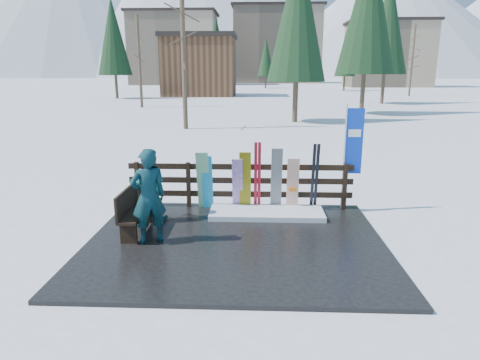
{
  "coord_description": "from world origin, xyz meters",
  "views": [
    {
      "loc": [
        0.43,
        -8.13,
        3.42
      ],
      "look_at": [
        0.05,
        1.0,
        1.1
      ],
      "focal_mm": 32.0,
      "sensor_mm": 36.0,
      "label": 1
    }
  ],
  "objects_px": {
    "snowboard_1": "(203,181)",
    "snowboard_2": "(245,181)",
    "snowboard_4": "(276,179)",
    "snowboard_5": "(293,185)",
    "snowboard_0": "(207,183)",
    "snowboard_3": "(237,184)",
    "person_front": "(148,197)",
    "bench": "(133,209)",
    "person_back": "(148,185)",
    "rental_flag": "(352,145)"
  },
  "relations": [
    {
      "from": "snowboard_5",
      "to": "person_front",
      "type": "height_order",
      "value": "person_front"
    },
    {
      "from": "snowboard_4",
      "to": "rental_flag",
      "type": "xyz_separation_m",
      "value": [
        1.82,
        0.27,
        0.81
      ]
    },
    {
      "from": "bench",
      "to": "snowboard_3",
      "type": "relative_size",
      "value": 1.11
    },
    {
      "from": "person_front",
      "to": "snowboard_1",
      "type": "bearing_deg",
      "value": -137.75
    },
    {
      "from": "person_back",
      "to": "snowboard_1",
      "type": "bearing_deg",
      "value": -152.77
    },
    {
      "from": "person_front",
      "to": "snowboard_4",
      "type": "bearing_deg",
      "value": -167.65
    },
    {
      "from": "snowboard_3",
      "to": "person_front",
      "type": "xyz_separation_m",
      "value": [
        -1.66,
        -2.12,
        0.29
      ]
    },
    {
      "from": "snowboard_0",
      "to": "person_back",
      "type": "xyz_separation_m",
      "value": [
        -1.25,
        -0.8,
        0.14
      ]
    },
    {
      "from": "snowboard_3",
      "to": "rental_flag",
      "type": "xyz_separation_m",
      "value": [
        2.77,
        0.27,
        0.94
      ]
    },
    {
      "from": "person_front",
      "to": "rental_flag",
      "type": "bearing_deg",
      "value": -178.43
    },
    {
      "from": "snowboard_3",
      "to": "rental_flag",
      "type": "bearing_deg",
      "value": 5.56
    },
    {
      "from": "snowboard_5",
      "to": "person_front",
      "type": "relative_size",
      "value": 0.7
    },
    {
      "from": "snowboard_2",
      "to": "person_back",
      "type": "xyz_separation_m",
      "value": [
        -2.18,
        -0.8,
        0.1
      ]
    },
    {
      "from": "snowboard_3",
      "to": "person_back",
      "type": "distance_m",
      "value": 2.16
    },
    {
      "from": "bench",
      "to": "snowboard_3",
      "type": "xyz_separation_m",
      "value": [
        2.15,
        1.61,
        0.15
      ]
    },
    {
      "from": "person_back",
      "to": "snowboard_3",
      "type": "bearing_deg",
      "value": -165.79
    },
    {
      "from": "person_back",
      "to": "person_front",
      "type": "bearing_deg",
      "value": 96.6
    },
    {
      "from": "snowboard_0",
      "to": "snowboard_5",
      "type": "relative_size",
      "value": 1.06
    },
    {
      "from": "bench",
      "to": "snowboard_3",
      "type": "height_order",
      "value": "snowboard_3"
    },
    {
      "from": "snowboard_2",
      "to": "snowboard_4",
      "type": "distance_m",
      "value": 0.76
    },
    {
      "from": "bench",
      "to": "person_front",
      "type": "bearing_deg",
      "value": -46.02
    },
    {
      "from": "snowboard_5",
      "to": "bench",
      "type": "bearing_deg",
      "value": -155.25
    },
    {
      "from": "snowboard_5",
      "to": "rental_flag",
      "type": "xyz_separation_m",
      "value": [
        1.42,
        0.27,
        0.94
      ]
    },
    {
      "from": "snowboard_1",
      "to": "person_front",
      "type": "relative_size",
      "value": 0.81
    },
    {
      "from": "snowboard_1",
      "to": "snowboard_2",
      "type": "height_order",
      "value": "snowboard_1"
    },
    {
      "from": "person_front",
      "to": "person_back",
      "type": "height_order",
      "value": "person_front"
    },
    {
      "from": "snowboard_1",
      "to": "person_front",
      "type": "distance_m",
      "value": 2.28
    },
    {
      "from": "bench",
      "to": "snowboard_4",
      "type": "distance_m",
      "value": 3.5
    },
    {
      "from": "snowboard_0",
      "to": "snowboard_1",
      "type": "bearing_deg",
      "value": 180.0
    },
    {
      "from": "snowboard_3",
      "to": "person_front",
      "type": "distance_m",
      "value": 2.7
    },
    {
      "from": "snowboard_1",
      "to": "snowboard_4",
      "type": "distance_m",
      "value": 1.79
    },
    {
      "from": "snowboard_5",
      "to": "person_back",
      "type": "bearing_deg",
      "value": -166.46
    },
    {
      "from": "person_front",
      "to": "snowboard_5",
      "type": "bearing_deg",
      "value": -171.58
    },
    {
      "from": "bench",
      "to": "snowboard_3",
      "type": "distance_m",
      "value": 2.69
    },
    {
      "from": "snowboard_3",
      "to": "person_front",
      "type": "height_order",
      "value": "person_front"
    },
    {
      "from": "bench",
      "to": "snowboard_5",
      "type": "height_order",
      "value": "snowboard_5"
    },
    {
      "from": "bench",
      "to": "person_back",
      "type": "relative_size",
      "value": 0.9
    },
    {
      "from": "snowboard_4",
      "to": "snowboard_2",
      "type": "bearing_deg",
      "value": 180.0
    },
    {
      "from": "snowboard_0",
      "to": "person_front",
      "type": "bearing_deg",
      "value": -113.42
    },
    {
      "from": "snowboard_0",
      "to": "snowboard_2",
      "type": "relative_size",
      "value": 0.95
    },
    {
      "from": "snowboard_2",
      "to": "person_back",
      "type": "distance_m",
      "value": 2.33
    },
    {
      "from": "bench",
      "to": "snowboard_4",
      "type": "xyz_separation_m",
      "value": [
        3.1,
        1.61,
        0.28
      ]
    },
    {
      "from": "rental_flag",
      "to": "bench",
      "type": "bearing_deg",
      "value": -159.08
    },
    {
      "from": "snowboard_2",
      "to": "rental_flag",
      "type": "bearing_deg",
      "value": 5.96
    },
    {
      "from": "snowboard_0",
      "to": "rental_flag",
      "type": "height_order",
      "value": "rental_flag"
    },
    {
      "from": "snowboard_0",
      "to": "snowboard_3",
      "type": "bearing_deg",
      "value": 0.0
    },
    {
      "from": "snowboard_0",
      "to": "person_front",
      "type": "xyz_separation_m",
      "value": [
        -0.92,
        -2.12,
        0.25
      ]
    },
    {
      "from": "snowboard_4",
      "to": "person_back",
      "type": "distance_m",
      "value": 3.05
    },
    {
      "from": "rental_flag",
      "to": "snowboard_2",
      "type": "bearing_deg",
      "value": -174.04
    },
    {
      "from": "snowboard_4",
      "to": "snowboard_5",
      "type": "relative_size",
      "value": 1.21
    }
  ]
}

